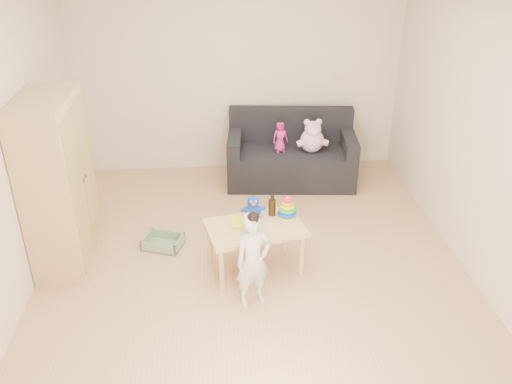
{
  "coord_description": "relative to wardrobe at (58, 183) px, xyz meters",
  "views": [
    {
      "loc": [
        -0.32,
        -4.27,
        3.05
      ],
      "look_at": [
        0.05,
        0.25,
        0.65
      ],
      "focal_mm": 38.0,
      "sensor_mm": 36.0,
      "label": 1
    }
  ],
  "objects": [
    {
      "name": "room",
      "position": [
        1.76,
        -0.25,
        0.49
      ],
      "size": [
        4.5,
        4.5,
        4.5
      ],
      "color": "tan",
      "rests_on": "ground"
    },
    {
      "name": "wardrobe",
      "position": [
        0.0,
        0.0,
        0.0
      ],
      "size": [
        0.45,
        0.91,
        1.63
      ],
      "primitive_type": "cube",
      "color": "tan",
      "rests_on": "ground"
    },
    {
      "name": "sofa",
      "position": [
        2.37,
        1.49,
        -0.6
      ],
      "size": [
        1.6,
        0.91,
        0.43
      ],
      "primitive_type": "cube",
      "rotation": [
        0.0,
        0.0,
        -0.09
      ],
      "color": "black",
      "rests_on": "ground"
    },
    {
      "name": "play_table",
      "position": [
        1.78,
        -0.31,
        -0.59
      ],
      "size": [
        0.97,
        0.73,
        0.46
      ],
      "primitive_type": "cube",
      "rotation": [
        0.0,
        0.0,
        0.22
      ],
      "color": "#E0B07B",
      "rests_on": "ground"
    },
    {
      "name": "storage_bin",
      "position": [
        0.88,
        0.12,
        -0.76
      ],
      "size": [
        0.44,
        0.38,
        0.11
      ],
      "primitive_type": null,
      "rotation": [
        0.0,
        0.0,
        -0.33
      ],
      "color": "gray",
      "rests_on": "ground"
    },
    {
      "name": "toddler",
      "position": [
        1.72,
        -0.81,
        -0.39
      ],
      "size": [
        0.37,
        0.3,
        0.85
      ],
      "primitive_type": "imported",
      "rotation": [
        0.0,
        0.0,
        0.35
      ],
      "color": "silver",
      "rests_on": "ground"
    },
    {
      "name": "pink_bear",
      "position": [
        2.6,
        1.4,
        -0.21
      ],
      "size": [
        0.31,
        0.27,
        0.35
      ],
      "primitive_type": null,
      "rotation": [
        0.0,
        0.0,
        0.02
      ],
      "color": "#EDAFD7",
      "rests_on": "sofa"
    },
    {
      "name": "doll",
      "position": [
        2.22,
        1.43,
        -0.2
      ],
      "size": [
        0.21,
        0.17,
        0.36
      ],
      "primitive_type": "imported",
      "rotation": [
        0.0,
        0.0,
        0.24
      ],
      "color": "#CC2689",
      "rests_on": "sofa"
    },
    {
      "name": "ring_stacker",
      "position": [
        2.09,
        -0.17,
        -0.27
      ],
      "size": [
        0.18,
        0.18,
        0.21
      ],
      "color": "#EDFF0D",
      "rests_on": "play_table"
    },
    {
      "name": "brown_bottle",
      "position": [
        1.96,
        -0.11,
        -0.27
      ],
      "size": [
        0.07,
        0.07,
        0.21
      ],
      "color": "black",
      "rests_on": "play_table"
    },
    {
      "name": "blue_plush",
      "position": [
        1.77,
        -0.15,
        -0.24
      ],
      "size": [
        0.23,
        0.2,
        0.23
      ],
      "primitive_type": null,
      "rotation": [
        0.0,
        0.0,
        0.31
      ],
      "color": "blue",
      "rests_on": "play_table"
    },
    {
      "name": "wooden_figure",
      "position": [
        1.69,
        -0.36,
        -0.3
      ],
      "size": [
        0.05,
        0.05,
        0.11
      ],
      "primitive_type": null,
      "rotation": [
        0.0,
        0.0,
        0.43
      ],
      "color": "brown",
      "rests_on": "play_table"
    },
    {
      "name": "yellow_book",
      "position": [
        1.67,
        -0.23,
        -0.35
      ],
      "size": [
        0.23,
        0.23,
        0.02
      ],
      "primitive_type": "cube",
      "rotation": [
        0.0,
        0.0,
        0.1
      ],
      "color": "yellow",
      "rests_on": "play_table"
    }
  ]
}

